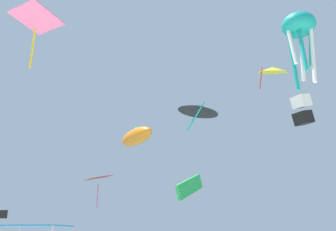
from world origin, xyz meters
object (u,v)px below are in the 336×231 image
Objects in this scene: kite_parafoil_green at (190,187)px; kite_box_white at (302,110)px; kite_delta_yellow at (273,70)px; kite_diamond_pink at (36,21)px; kite_diamond_red at (98,179)px; kite_octopus_teal at (299,29)px; kite_delta_black at (198,109)px; kite_inflatable_orange at (136,137)px; canopy_tent at (35,228)px.

kite_box_white reaches higher than kite_parafoil_green.
kite_diamond_pink is at bearing -140.86° from kite_delta_yellow.
kite_delta_yellow is at bearing 71.15° from kite_diamond_pink.
kite_octopus_teal reaches higher than kite_diamond_red.
kite_diamond_red is at bearing 124.13° from kite_octopus_teal.
kite_diamond_red is at bearing 64.00° from kite_delta_black.
kite_delta_black is 9.41m from kite_parafoil_green.
kite_inflatable_orange is 1.06× the size of kite_octopus_teal.
kite_octopus_teal is at bearing 37.11° from kite_diamond_pink.
kite_box_white is (9.88, -1.14, -0.87)m from kite_delta_black.
kite_delta_yellow is at bearing 143.79° from kite_box_white.
kite_inflatable_orange is 1.56× the size of kite_delta_yellow.
kite_parafoil_green is at bearing 42.16° from kite_inflatable_orange.
canopy_tent is 36.85m from kite_delta_yellow.
kite_diamond_pink reaches higher than kite_diamond_red.
kite_octopus_teal is at bearing 60.80° from kite_parafoil_green.
kite_inflatable_orange is (-17.62, 8.16, -0.00)m from kite_box_white.
kite_box_white is at bearing 26.43° from kite_inflatable_orange.
kite_diamond_red is at bearing -142.83° from kite_inflatable_orange.
kite_delta_yellow is at bearing 59.56° from kite_inflatable_orange.
kite_octopus_teal is (8.44, -8.27, 3.67)m from kite_delta_black.
canopy_tent is at bearing -175.67° from kite_octopus_teal.
kite_diamond_red is 1.25× the size of kite_box_white.
kite_diamond_red is 24.77m from kite_box_white.
kite_delta_black is 16.06m from kite_diamond_red.
kite_delta_black is 12.37m from kite_octopus_teal.
kite_octopus_teal is at bearing 7.90° from kite_inflatable_orange.
kite_diamond_red is 0.90× the size of kite_diamond_pink.
kite_delta_yellow reaches higher than kite_delta_black.
kite_delta_black is 1.09× the size of kite_diamond_pink.
canopy_tent is 22.91m from kite_parafoil_green.
kite_box_white reaches higher than kite_inflatable_orange.
canopy_tent is 1.05× the size of kite_box_white.
kite_octopus_teal is 20.59m from kite_diamond_pink.
kite_octopus_teal is (17.15, 6.93, 15.43)m from canopy_tent.
kite_parafoil_green is 9.02m from kite_inflatable_orange.
kite_diamond_red reaches higher than kite_parafoil_green.
kite_diamond_pink is at bearing -99.43° from kite_box_white.
kite_delta_yellow reaches higher than kite_box_white.
kite_inflatable_orange is (-7.74, 7.02, -0.87)m from kite_delta_black.
kite_delta_yellow is (-0.17, 10.70, 9.26)m from kite_box_white.
kite_box_white is 0.73× the size of kite_diamond_pink.
kite_diamond_pink is (-3.00, 2.73, 14.86)m from canopy_tent.
kite_parafoil_green is 0.77× the size of kite_inflatable_orange.
kite_inflatable_orange is 19.91m from kite_delta_yellow.
canopy_tent is 0.49× the size of kite_inflatable_orange.
kite_delta_yellow is (18.41, 24.76, 20.14)m from canopy_tent.
kite_delta_black is at bearing -133.70° from kite_box_white.
kite_box_white is (22.39, -9.36, 4.93)m from kite_diamond_red.
kite_inflatable_orange is (0.97, 22.22, 10.89)m from canopy_tent.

